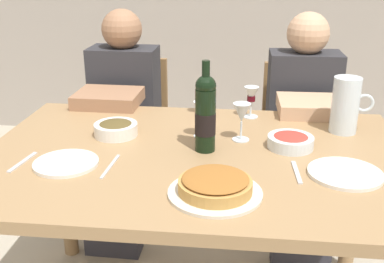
{
  "coord_description": "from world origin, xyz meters",
  "views": [
    {
      "loc": [
        0.15,
        -1.49,
        1.42
      ],
      "look_at": [
        -0.02,
        0.08,
        0.81
      ],
      "focal_mm": 43.82,
      "sensor_mm": 36.0,
      "label": 1
    }
  ],
  "objects_px": {
    "dinner_plate_right_setting": "(345,173)",
    "wine_bottle": "(205,113)",
    "wine_glass_right_diner": "(251,96)",
    "wine_glass_left_diner": "(203,93)",
    "chair_left": "(133,128)",
    "diner_right": "(303,130)",
    "wine_glass_centre": "(202,113)",
    "chair_right": "(296,136)",
    "baked_tart": "(215,186)",
    "dining_table": "(196,177)",
    "dinner_plate_left_setting": "(66,163)",
    "wine_glass_spare": "(242,114)",
    "water_pitcher": "(345,108)",
    "diner_left": "(120,122)",
    "olive_bowl": "(116,128)",
    "salad_bowl": "(291,141)"
  },
  "relations": [
    {
      "from": "baked_tart",
      "to": "wine_glass_right_diner",
      "type": "relative_size",
      "value": 2.08
    },
    {
      "from": "salad_bowl",
      "to": "wine_glass_right_diner",
      "type": "bearing_deg",
      "value": 113.63
    },
    {
      "from": "dining_table",
      "to": "olive_bowl",
      "type": "bearing_deg",
      "value": 157.29
    },
    {
      "from": "dinner_plate_left_setting",
      "to": "diner_left",
      "type": "relative_size",
      "value": 0.18
    },
    {
      "from": "wine_glass_centre",
      "to": "diner_right",
      "type": "height_order",
      "value": "diner_right"
    },
    {
      "from": "wine_glass_right_diner",
      "to": "wine_glass_left_diner",
      "type": "bearing_deg",
      "value": 174.65
    },
    {
      "from": "baked_tart",
      "to": "diner_left",
      "type": "distance_m",
      "value": 1.12
    },
    {
      "from": "chair_left",
      "to": "diner_right",
      "type": "xyz_separation_m",
      "value": [
        0.9,
        -0.26,
        0.12
      ]
    },
    {
      "from": "wine_glass_right_diner",
      "to": "diner_right",
      "type": "relative_size",
      "value": 0.11
    },
    {
      "from": "wine_glass_centre",
      "to": "chair_left",
      "type": "xyz_separation_m",
      "value": [
        -0.46,
        0.75,
        -0.36
      ]
    },
    {
      "from": "chair_left",
      "to": "olive_bowl",
      "type": "bearing_deg",
      "value": 100.61
    },
    {
      "from": "dinner_plate_right_setting",
      "to": "wine_bottle",
      "type": "bearing_deg",
      "value": 161.62
    },
    {
      "from": "diner_left",
      "to": "diner_right",
      "type": "relative_size",
      "value": 1.0
    },
    {
      "from": "wine_glass_spare",
      "to": "dinner_plate_right_setting",
      "type": "xyz_separation_m",
      "value": [
        0.33,
        -0.26,
        -0.1
      ]
    },
    {
      "from": "chair_right",
      "to": "dinner_plate_left_setting",
      "type": "bearing_deg",
      "value": 48.81
    },
    {
      "from": "wine_bottle",
      "to": "chair_right",
      "type": "distance_m",
      "value": 1.04
    },
    {
      "from": "wine_glass_centre",
      "to": "wine_glass_spare",
      "type": "bearing_deg",
      "value": -7.49
    },
    {
      "from": "baked_tart",
      "to": "wine_glass_left_diner",
      "type": "distance_m",
      "value": 0.73
    },
    {
      "from": "baked_tart",
      "to": "wine_glass_left_diner",
      "type": "relative_size",
      "value": 2.01
    },
    {
      "from": "dining_table",
      "to": "dinner_plate_right_setting",
      "type": "height_order",
      "value": "dinner_plate_right_setting"
    },
    {
      "from": "chair_right",
      "to": "chair_left",
      "type": "bearing_deg",
      "value": -2.77
    },
    {
      "from": "baked_tart",
      "to": "diner_right",
      "type": "bearing_deg",
      "value": 68.77
    },
    {
      "from": "baked_tart",
      "to": "chair_left",
      "type": "xyz_separation_m",
      "value": [
        -0.53,
        1.2,
        -0.29
      ]
    },
    {
      "from": "diner_left",
      "to": "wine_glass_spare",
      "type": "bearing_deg",
      "value": 139.79
    },
    {
      "from": "olive_bowl",
      "to": "dinner_plate_left_setting",
      "type": "bearing_deg",
      "value": -108.9
    },
    {
      "from": "wine_glass_left_diner",
      "to": "diner_right",
      "type": "xyz_separation_m",
      "value": [
        0.47,
        0.23,
        -0.24
      ]
    },
    {
      "from": "baked_tart",
      "to": "wine_glass_spare",
      "type": "relative_size",
      "value": 1.93
    },
    {
      "from": "water_pitcher",
      "to": "chair_left",
      "type": "height_order",
      "value": "water_pitcher"
    },
    {
      "from": "wine_glass_spare",
      "to": "diner_left",
      "type": "height_order",
      "value": "diner_left"
    },
    {
      "from": "wine_glass_right_diner",
      "to": "baked_tart",
      "type": "bearing_deg",
      "value": -98.61
    },
    {
      "from": "wine_glass_spare",
      "to": "diner_right",
      "type": "xyz_separation_m",
      "value": [
        0.3,
        0.51,
        -0.25
      ]
    },
    {
      "from": "water_pitcher",
      "to": "diner_right",
      "type": "height_order",
      "value": "diner_right"
    },
    {
      "from": "dinner_plate_left_setting",
      "to": "chair_right",
      "type": "relative_size",
      "value": 0.25
    },
    {
      "from": "dinner_plate_right_setting",
      "to": "wine_glass_right_diner",
      "type": "bearing_deg",
      "value": 119.12
    },
    {
      "from": "wine_glass_centre",
      "to": "wine_bottle",
      "type": "bearing_deg",
      "value": -80.15
    },
    {
      "from": "wine_bottle",
      "to": "chair_left",
      "type": "bearing_deg",
      "value": 118.43
    },
    {
      "from": "salad_bowl",
      "to": "olive_bowl",
      "type": "relative_size",
      "value": 0.99
    },
    {
      "from": "salad_bowl",
      "to": "diner_left",
      "type": "xyz_separation_m",
      "value": [
        -0.78,
        0.59,
        -0.17
      ]
    },
    {
      "from": "wine_glass_left_diner",
      "to": "wine_glass_right_diner",
      "type": "distance_m",
      "value": 0.21
    },
    {
      "from": "wine_glass_spare",
      "to": "olive_bowl",
      "type": "bearing_deg",
      "value": -179.47
    },
    {
      "from": "dining_table",
      "to": "salad_bowl",
      "type": "xyz_separation_m",
      "value": [
        0.33,
        0.09,
        0.12
      ]
    },
    {
      "from": "dinner_plate_left_setting",
      "to": "water_pitcher",
      "type": "bearing_deg",
      "value": 23.17
    },
    {
      "from": "wine_bottle",
      "to": "dinner_plate_left_setting",
      "type": "relative_size",
      "value": 1.51
    },
    {
      "from": "dinner_plate_right_setting",
      "to": "wine_glass_centre",
      "type": "bearing_deg",
      "value": 149.68
    },
    {
      "from": "dinner_plate_right_setting",
      "to": "water_pitcher",
      "type": "bearing_deg",
      "value": 80.78
    },
    {
      "from": "wine_glass_centre",
      "to": "chair_left",
      "type": "height_order",
      "value": "wine_glass_centre"
    },
    {
      "from": "diner_left",
      "to": "dining_table",
      "type": "bearing_deg",
      "value": 125.12
    },
    {
      "from": "baked_tart",
      "to": "wine_glass_right_diner",
      "type": "height_order",
      "value": "wine_glass_right_diner"
    },
    {
      "from": "olive_bowl",
      "to": "diner_left",
      "type": "relative_size",
      "value": 0.14
    },
    {
      "from": "wine_bottle",
      "to": "water_pitcher",
      "type": "relative_size",
      "value": 1.48
    }
  ]
}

